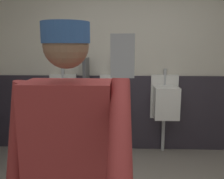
{
  "coord_description": "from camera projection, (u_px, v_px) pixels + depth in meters",
  "views": [
    {
      "loc": [
        -0.12,
        -1.73,
        1.56
      ],
      "look_at": [
        -0.19,
        -0.01,
        1.25
      ],
      "focal_mm": 38.8,
      "sensor_mm": 36.0,
      "label": 1
    }
  ],
  "objects": [
    {
      "name": "wall_back",
      "position": [
        130.0,
        61.0,
        3.6
      ],
      "size": [
        4.82,
        0.12,
        2.69
      ],
      "primitive_type": "cube",
      "color": "beige",
      "rests_on": "ground_plane"
    },
    {
      "name": "wainscot_band_back",
      "position": [
        129.0,
        113.0,
        3.66
      ],
      "size": [
        4.22,
        0.03,
        1.13
      ],
      "primitive_type": "cube",
      "color": "#2D2833",
      "rests_on": "ground_plane"
    },
    {
      "name": "urinal_left",
      "position": [
        62.0,
        101.0,
        3.52
      ],
      "size": [
        0.4,
        0.34,
        1.24
      ],
      "color": "white",
      "rests_on": "ground_plane"
    },
    {
      "name": "urinal_middle",
      "position": [
        113.0,
        101.0,
        3.49
      ],
      "size": [
        0.4,
        0.34,
        1.24
      ],
      "color": "white",
      "rests_on": "ground_plane"
    },
    {
      "name": "urinal_right",
      "position": [
        165.0,
        102.0,
        3.46
      ],
      "size": [
        0.4,
        0.34,
        1.24
      ],
      "color": "white",
      "rests_on": "ground_plane"
    },
    {
      "name": "privacy_divider_panel",
      "position": [
        86.0,
        90.0,
        3.41
      ],
      "size": [
        0.04,
        0.4,
        0.9
      ],
      "primitive_type": "cube",
      "color": "#4C4C51"
    },
    {
      "name": "person",
      "position": [
        69.0,
        164.0,
        1.21
      ],
      "size": [
        0.63,
        0.6,
        1.67
      ],
      "color": "#2D3342",
      "rests_on": "ground_plane"
    },
    {
      "name": "cell_phone",
      "position": [
        123.0,
        56.0,
        0.61
      ],
      "size": [
        0.06,
        0.03,
        0.11
      ],
      "primitive_type": "cube",
      "rotation": [
        0.03,
        0.0,
        -0.09
      ],
      "color": "#A5A8B2"
    },
    {
      "name": "soap_dispenser",
      "position": [
        115.0,
        64.0,
        3.51
      ],
      "size": [
        0.1,
        0.07,
        0.18
      ],
      "primitive_type": "cube",
      "color": "silver"
    }
  ]
}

